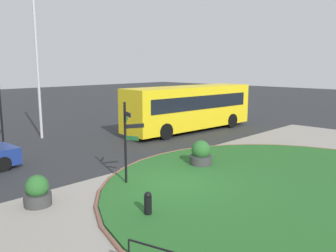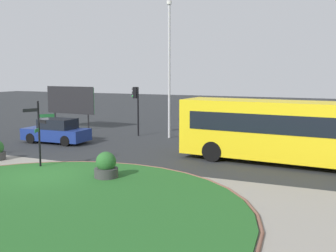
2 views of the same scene
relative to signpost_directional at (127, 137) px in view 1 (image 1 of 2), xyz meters
name	(u,v)px [view 1 (image 1 of 2)]	position (x,y,z in m)	size (l,w,h in m)	color
ground	(174,185)	(1.18, -1.24, -1.82)	(120.00, 120.00, 0.00)	#282B2D
sidewalk_paving	(209,196)	(1.18, -2.86, -1.81)	(32.00, 8.77, 0.02)	gray
grass_island	(301,190)	(3.78, -4.94, -1.77)	(14.02, 14.02, 0.10)	#235B23
grass_kerb_ring	(301,190)	(3.78, -4.94, -1.76)	(14.33, 14.33, 0.11)	brown
signpost_directional	(127,137)	(0.00, 0.00, 0.00)	(0.96, 1.16, 3.10)	black
bollard_foreground	(148,204)	(-1.39, -2.60, -1.42)	(0.23, 0.23, 0.78)	black
bus_yellow	(190,107)	(9.93, 5.49, -0.20)	(10.01, 3.10, 3.01)	yellow
lamppost_tall	(37,59)	(1.82, 10.42, 2.94)	(0.32, 0.32, 8.93)	#B7B7BC
planter_near_signpost	(37,192)	(-3.24, 0.51, -1.37)	(0.85, 0.85, 1.00)	#383838
planter_kerbside	(201,155)	(3.79, -0.42, -1.30)	(0.97, 0.97, 1.16)	#383838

